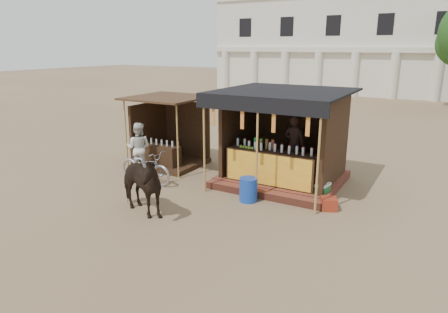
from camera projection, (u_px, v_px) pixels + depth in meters
ground at (192, 215)px, 9.75m from camera, size 120.00×120.00×0.00m
main_stall at (283, 149)px, 11.81m from camera, size 3.60×3.61×2.78m
secondary_stall at (168, 140)px, 13.75m from camera, size 2.40×2.40×2.38m
cow at (138, 184)px, 9.63m from camera, size 1.98×1.29×1.54m
motorbike at (145, 166)px, 11.98m from camera, size 1.96×0.78×1.01m
bystander at (139, 148)px, 12.83m from camera, size 0.98×0.89×1.65m
blue_barrel at (248, 190)px, 10.55m from camera, size 0.62×0.62×0.64m
red_crate at (329, 204)px, 10.04m from camera, size 0.50×0.50×0.31m
cooler at (316, 190)px, 10.77m from camera, size 0.70×0.53×0.46m
background_building at (365, 46)px, 34.70m from camera, size 26.00×7.45×8.18m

